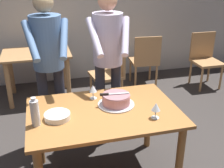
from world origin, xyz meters
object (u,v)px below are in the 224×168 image
water_bottle (35,113)px  background_chair_3 (205,58)px  wine_glass_near (93,89)px  background_chair_2 (111,71)px  main_dining_table (104,122)px  cake_on_platter (116,100)px  plate_stack (57,116)px  wine_glass_far (156,107)px  person_cutting_cake (108,53)px  cake_knife (108,94)px  background_table (37,63)px  person_standing_beside (48,57)px  background_chair_0 (145,59)px

water_bottle → background_chair_3: size_ratio=0.28×
wine_glass_near → background_chair_2: background_chair_2 is taller
main_dining_table → wine_glass_near: (-0.04, 0.26, 0.22)m
cake_on_platter → plate_stack: 0.56m
plate_stack → water_bottle: size_ratio=0.88×
wine_glass_near → background_chair_2: 1.50m
wine_glass_far → water_bottle: bearing=171.9°
plate_stack → person_cutting_cake: bearing=48.7°
cake_on_platter → background_chair_2: background_chair_2 is taller
water_bottle → cake_knife: bearing=15.5°
person_cutting_cake → main_dining_table: bearing=-107.4°
main_dining_table → background_chair_2: 1.70m
wine_glass_near → background_chair_2: (0.53, 1.36, -0.36)m
water_bottle → person_cutting_cake: person_cutting_cake is taller
cake_on_platter → background_table: cake_on_platter is taller
wine_glass_near → plate_stack: bearing=-140.4°
wine_glass_near → person_cutting_cake: person_cutting_cake is taller
main_dining_table → background_chair_3: 2.85m
main_dining_table → background_chair_3: size_ratio=1.50×
background_chair_2 → main_dining_table: bearing=-106.7°
cake_knife → water_bottle: size_ratio=1.08×
cake_on_platter → water_bottle: size_ratio=1.36×
water_bottle → person_standing_beside: bearing=78.4°
background_table → cake_on_platter: bearing=-70.2°
cake_knife → background_table: bearing=108.0°
cake_knife → plate_stack: (-0.48, -0.12, -0.09)m
plate_stack → background_chair_2: background_chair_2 is taller
background_chair_2 → cake_knife: bearing=-105.3°
person_cutting_cake → person_standing_beside: same height
person_cutting_cake → background_chair_3: size_ratio=1.91×
wine_glass_far → person_cutting_cake: 0.95m
person_standing_beside → background_chair_3: person_standing_beside is taller
person_standing_beside → plate_stack: bearing=-89.1°
person_standing_beside → background_chair_0: 2.16m
plate_stack → background_chair_3: background_chair_3 is taller
wine_glass_far → plate_stack: bearing=166.2°
cake_knife → background_chair_2: (0.42, 1.54, -0.37)m
plate_stack → background_chair_0: size_ratio=0.24×
cake_knife → main_dining_table: bearing=-129.7°
wine_glass_near → water_bottle: (-0.54, -0.36, 0.01)m
person_cutting_cake → background_chair_0: bearing=54.2°
person_cutting_cake → background_chair_2: size_ratio=1.91×
background_table → cake_knife: bearing=-72.0°
plate_stack → background_chair_3: size_ratio=0.24×
cake_on_platter → wine_glass_far: wine_glass_far is taller
cake_knife → background_chair_3: 2.77m
main_dining_table → wine_glass_near: size_ratio=9.37×
wine_glass_near → background_table: bearing=106.5°
cake_on_platter → water_bottle: (-0.72, -0.17, 0.06)m
cake_knife → background_chair_0: background_chair_0 is taller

